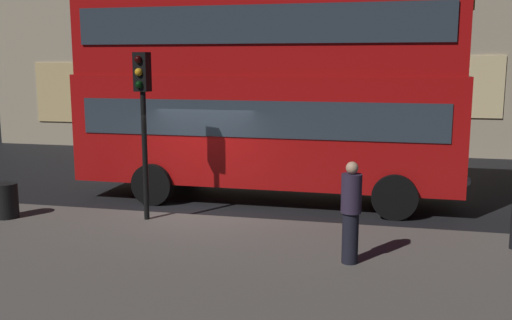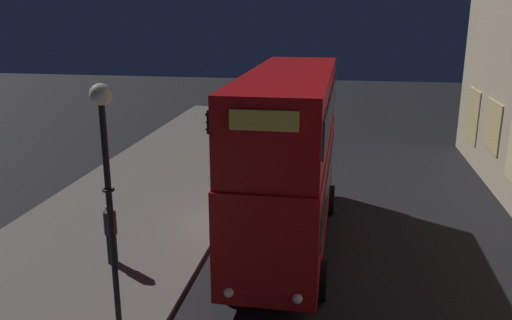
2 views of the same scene
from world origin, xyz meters
name	(u,v)px [view 1 (image 1 of 2)]	position (x,y,z in m)	size (l,w,h in m)	color
ground_plane	(199,214)	(0.00, 0.00, 0.00)	(80.00, 80.00, 0.00)	black
sidewalk_slab	(122,271)	(0.00, -4.17, 0.06)	(44.00, 7.33, 0.12)	#5B564F
double_decker_bus	(266,84)	(1.30, 1.86, 3.10)	(10.07, 2.91, 5.53)	#B20F0F
traffic_light_near_kerb	(143,100)	(-0.86, -1.15, 2.82)	(0.35, 0.38, 3.75)	black
pedestrian	(351,211)	(3.85, -3.01, 1.07)	(0.36, 0.36, 1.84)	black
litter_bin	(6,201)	(-4.05, -1.72, 0.52)	(0.53, 0.53, 0.80)	black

